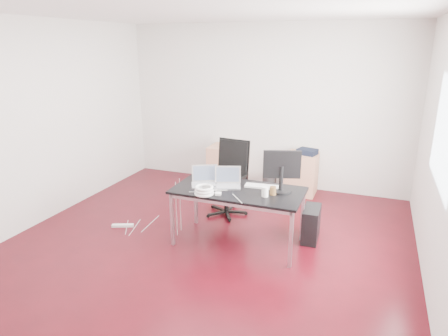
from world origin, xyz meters
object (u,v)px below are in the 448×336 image
(filing_cabinet_left, at_px, (224,165))
(filing_cabinet_right, at_px, (301,173))
(office_chair, at_px, (229,174))
(desk, at_px, (238,193))
(pc_tower, at_px, (311,224))

(filing_cabinet_left, distance_m, filing_cabinet_right, 1.40)
(office_chair, relative_size, filing_cabinet_left, 1.54)
(office_chair, bearing_deg, filing_cabinet_right, 60.01)
(desk, relative_size, filing_cabinet_right, 2.29)
(desk, bearing_deg, pc_tower, 26.39)
(pc_tower, bearing_deg, filing_cabinet_right, 102.64)
(filing_cabinet_left, bearing_deg, office_chair, -65.92)
(pc_tower, bearing_deg, office_chair, 158.48)
(filing_cabinet_right, height_order, pc_tower, filing_cabinet_right)
(filing_cabinet_left, height_order, filing_cabinet_right, same)
(office_chair, xyz_separation_m, filing_cabinet_right, (0.87, 1.20, -0.26))
(pc_tower, bearing_deg, desk, -155.84)
(filing_cabinet_left, relative_size, filing_cabinet_right, 1.00)
(desk, height_order, filing_cabinet_right, desk)
(filing_cabinet_right, bearing_deg, desk, -101.30)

